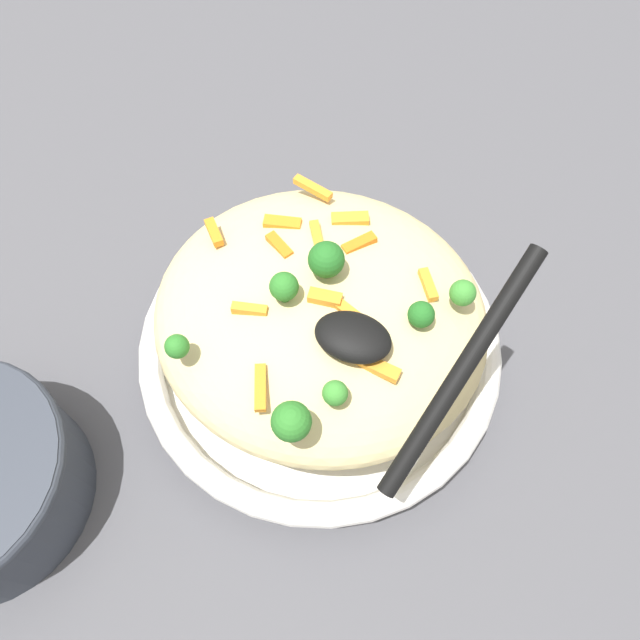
% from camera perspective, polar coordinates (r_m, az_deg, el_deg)
% --- Properties ---
extents(ground_plane, '(2.40, 2.40, 0.00)m').
position_cam_1_polar(ground_plane, '(0.56, 0.00, -3.77)').
color(ground_plane, '#4C4C51').
extents(serving_bowl, '(0.32, 0.32, 0.05)m').
position_cam_1_polar(serving_bowl, '(0.53, 0.00, -2.58)').
color(serving_bowl, white).
rests_on(serving_bowl, ground_plane).
extents(pasta_mound, '(0.27, 0.25, 0.08)m').
position_cam_1_polar(pasta_mound, '(0.48, 0.00, 0.56)').
color(pasta_mound, '#DBC689').
rests_on(pasta_mound, serving_bowl).
extents(carrot_piece_0, '(0.03, 0.01, 0.01)m').
position_cam_1_polar(carrot_piece_0, '(0.44, -6.76, 1.00)').
color(carrot_piece_0, orange).
rests_on(carrot_piece_0, pasta_mound).
extents(carrot_piece_1, '(0.03, 0.02, 0.01)m').
position_cam_1_polar(carrot_piece_1, '(0.49, -3.63, 9.28)').
color(carrot_piece_1, orange).
rests_on(carrot_piece_1, pasta_mound).
extents(carrot_piece_2, '(0.04, 0.02, 0.01)m').
position_cam_1_polar(carrot_piece_2, '(0.42, 4.92, -4.24)').
color(carrot_piece_2, orange).
rests_on(carrot_piece_2, pasta_mound).
extents(carrot_piece_3, '(0.03, 0.02, 0.01)m').
position_cam_1_polar(carrot_piece_3, '(0.47, -3.92, 7.13)').
color(carrot_piece_3, orange).
rests_on(carrot_piece_3, pasta_mound).
extents(carrot_piece_4, '(0.04, 0.02, 0.01)m').
position_cam_1_polar(carrot_piece_4, '(0.44, 3.43, 0.26)').
color(carrot_piece_4, orange).
rests_on(carrot_piece_4, pasta_mound).
extents(carrot_piece_5, '(0.02, 0.02, 0.01)m').
position_cam_1_polar(carrot_piece_5, '(0.49, -10.11, 8.27)').
color(carrot_piece_5, orange).
rests_on(carrot_piece_5, pasta_mound).
extents(carrot_piece_6, '(0.04, 0.02, 0.01)m').
position_cam_1_polar(carrot_piece_6, '(0.51, -0.70, 12.53)').
color(carrot_piece_6, orange).
rests_on(carrot_piece_6, pasta_mound).
extents(carrot_piece_7, '(0.03, 0.03, 0.01)m').
position_cam_1_polar(carrot_piece_7, '(0.48, 3.76, 7.28)').
color(carrot_piece_7, orange).
rests_on(carrot_piece_7, pasta_mound).
extents(carrot_piece_8, '(0.03, 0.01, 0.01)m').
position_cam_1_polar(carrot_piece_8, '(0.44, 0.48, 2.14)').
color(carrot_piece_8, orange).
rests_on(carrot_piece_8, pasta_mound).
extents(carrot_piece_9, '(0.03, 0.04, 0.01)m').
position_cam_1_polar(carrot_piece_9, '(0.47, -0.17, 7.38)').
color(carrot_piece_9, orange).
rests_on(carrot_piece_9, pasta_mound).
extents(carrot_piece_10, '(0.03, 0.02, 0.01)m').
position_cam_1_polar(carrot_piece_10, '(0.49, 2.90, 9.66)').
color(carrot_piece_10, orange).
rests_on(carrot_piece_10, pasta_mound).
extents(carrot_piece_11, '(0.02, 0.03, 0.01)m').
position_cam_1_polar(carrot_piece_11, '(0.46, 10.31, 3.36)').
color(carrot_piece_11, orange).
rests_on(carrot_piece_11, pasta_mound).
extents(carrot_piece_12, '(0.02, 0.03, 0.01)m').
position_cam_1_polar(carrot_piece_12, '(0.42, -5.73, -6.45)').
color(carrot_piece_12, orange).
rests_on(carrot_piece_12, pasta_mound).
extents(broccoli_floret_0, '(0.02, 0.02, 0.02)m').
position_cam_1_polar(broccoli_floret_0, '(0.43, -13.52, -2.50)').
color(broccoli_floret_0, '#296820').
rests_on(broccoli_floret_0, pasta_mound).
extents(broccoli_floret_1, '(0.02, 0.02, 0.02)m').
position_cam_1_polar(broccoli_floret_1, '(0.45, 13.50, 2.52)').
color(broccoli_floret_1, '#377928').
rests_on(broccoli_floret_1, pasta_mound).
extents(broccoli_floret_2, '(0.03, 0.03, 0.03)m').
position_cam_1_polar(broccoli_floret_2, '(0.39, -2.76, -9.71)').
color(broccoli_floret_2, '#296820').
rests_on(broccoli_floret_2, pasta_mound).
extents(broccoli_floret_3, '(0.02, 0.02, 0.02)m').
position_cam_1_polar(broccoli_floret_3, '(0.44, 9.73, 0.76)').
color(broccoli_floret_3, '#205B1C').
rests_on(broccoli_floret_3, pasta_mound).
extents(broccoli_floret_4, '(0.02, 0.02, 0.03)m').
position_cam_1_polar(broccoli_floret_4, '(0.43, -3.47, 3.18)').
color(broccoli_floret_4, '#296820').
rests_on(broccoli_floret_4, pasta_mound).
extents(broccoli_floret_5, '(0.02, 0.02, 0.02)m').
position_cam_1_polar(broccoli_floret_5, '(0.41, 1.45, -7.02)').
color(broccoli_floret_5, '#377928').
rests_on(broccoli_floret_5, pasta_mound).
extents(broccoli_floret_6, '(0.03, 0.03, 0.03)m').
position_cam_1_polar(broccoli_floret_6, '(0.44, 0.43, 5.82)').
color(broccoli_floret_6, '#205B1C').
rests_on(broccoli_floret_6, pasta_mound).
extents(serving_spoon, '(0.13, 0.16, 0.10)m').
position_cam_1_polar(serving_spoon, '(0.40, 6.80, -2.81)').
color(serving_spoon, black).
rests_on(serving_spoon, pasta_mound).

